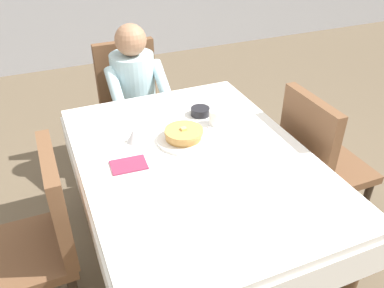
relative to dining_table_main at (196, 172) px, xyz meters
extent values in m
plane|color=brown|center=(0.00, 0.00, -0.65)|extent=(14.00, 14.00, 0.00)
cube|color=white|center=(0.00, 0.00, 0.07)|extent=(1.10, 1.50, 0.04)
cube|color=white|center=(0.00, 0.76, -0.04)|extent=(1.10, 0.01, 0.18)
cube|color=white|center=(-0.56, 0.00, -0.04)|extent=(0.01, 1.50, 0.18)
cube|color=white|center=(0.56, 0.00, -0.04)|extent=(0.01, 1.50, 0.18)
cylinder|color=brown|center=(0.47, -0.67, -0.30)|extent=(0.07, 0.07, 0.70)
cylinder|color=brown|center=(-0.47, 0.67, -0.30)|extent=(0.07, 0.07, 0.70)
cylinder|color=brown|center=(0.47, 0.67, -0.30)|extent=(0.07, 0.07, 0.70)
cube|color=brown|center=(-0.03, 1.07, -0.23)|extent=(0.44, 0.44, 0.05)
cube|color=brown|center=(-0.03, 1.27, 0.04)|extent=(0.44, 0.06, 0.48)
cylinder|color=#2D2319|center=(0.15, 0.89, -0.45)|extent=(0.04, 0.04, 0.40)
cylinder|color=#2D2319|center=(-0.21, 0.89, -0.45)|extent=(0.04, 0.04, 0.40)
cylinder|color=#2D2319|center=(0.15, 1.25, -0.45)|extent=(0.04, 0.04, 0.40)
cylinder|color=#2D2319|center=(-0.21, 1.25, -0.45)|extent=(0.04, 0.04, 0.40)
cylinder|color=silver|center=(-0.03, 1.05, 0.03)|extent=(0.30, 0.30, 0.46)
sphere|color=#A37556|center=(-0.03, 1.03, 0.36)|extent=(0.21, 0.21, 0.21)
cylinder|color=silver|center=(0.13, 0.91, 0.10)|extent=(0.08, 0.29, 0.23)
cylinder|color=silver|center=(-0.19, 0.91, 0.10)|extent=(0.08, 0.29, 0.23)
cylinder|color=#383D51|center=(0.05, 0.87, -0.43)|extent=(0.10, 0.10, 0.45)
cylinder|color=#383D51|center=(-0.11, 0.87, -0.43)|extent=(0.10, 0.10, 0.45)
cube|color=brown|center=(-0.87, 0.00, -0.23)|extent=(0.44, 0.44, 0.05)
cube|color=brown|center=(-0.67, 0.00, 0.04)|extent=(0.06, 0.44, 0.48)
cylinder|color=#2D2319|center=(-0.69, 0.18, -0.45)|extent=(0.04, 0.04, 0.40)
cube|color=brown|center=(0.87, 0.00, -0.23)|extent=(0.44, 0.44, 0.05)
cube|color=brown|center=(0.67, 0.00, 0.04)|extent=(0.06, 0.44, 0.48)
cylinder|color=#2D2319|center=(1.05, 0.18, -0.45)|extent=(0.04, 0.04, 0.40)
cylinder|color=#2D2319|center=(1.05, -0.18, -0.45)|extent=(0.04, 0.04, 0.40)
cylinder|color=#2D2319|center=(0.69, 0.18, -0.45)|extent=(0.04, 0.04, 0.40)
cylinder|color=#2D2319|center=(0.69, -0.18, -0.45)|extent=(0.04, 0.04, 0.40)
cylinder|color=white|center=(0.00, 0.16, 0.10)|extent=(0.28, 0.28, 0.02)
cylinder|color=tan|center=(0.00, 0.17, 0.11)|extent=(0.19, 0.19, 0.02)
cylinder|color=tan|center=(-0.01, 0.16, 0.13)|extent=(0.18, 0.18, 0.02)
cylinder|color=tan|center=(0.00, 0.16, 0.15)|extent=(0.20, 0.20, 0.02)
cube|color=#F4E072|center=(0.00, 0.16, 0.16)|extent=(0.03, 0.03, 0.01)
cylinder|color=white|center=(0.23, 0.26, 0.13)|extent=(0.08, 0.08, 0.08)
torus|color=white|center=(0.28, 0.26, 0.14)|extent=(0.05, 0.01, 0.05)
cylinder|color=black|center=(0.19, 0.39, 0.11)|extent=(0.11, 0.11, 0.04)
cone|color=silver|center=(-0.24, 0.26, 0.13)|extent=(0.08, 0.08, 0.07)
cube|color=silver|center=(-0.19, 0.14, 0.09)|extent=(0.02, 0.18, 0.00)
cube|color=silver|center=(0.19, 0.14, 0.09)|extent=(0.03, 0.20, 0.00)
cube|color=silver|center=(-0.01, -0.20, 0.09)|extent=(0.15, 0.02, 0.00)
cube|color=#8C2D4C|center=(-0.32, 0.06, 0.09)|extent=(0.18, 0.13, 0.01)
camera|label=1|loc=(-0.64, -1.47, 1.21)|focal=37.24mm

